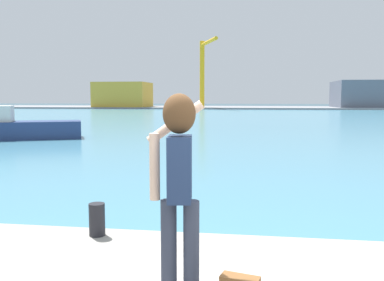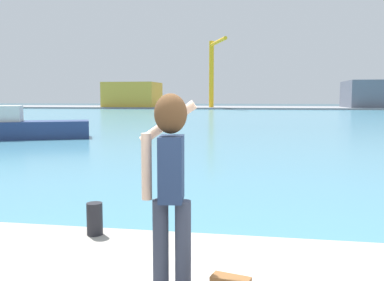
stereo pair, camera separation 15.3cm
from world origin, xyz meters
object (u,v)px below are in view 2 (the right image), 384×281
object	(u,v)px
boat_moored	(11,127)
warehouse_left	(133,95)
harbor_bollard	(95,219)
port_crane	(213,66)
person_photographer	(170,172)

from	to	relation	value
boat_moored	warehouse_left	bearing A→B (deg)	78.24
boat_moored	harbor_bollard	bearing A→B (deg)	-78.18
boat_moored	port_crane	xyz separation A→B (m)	(3.82, 65.33, 8.21)
harbor_bollard	port_crane	xyz separation A→B (m)	(-8.51, 82.50, 8.02)
harbor_bollard	port_crane	bearing A→B (deg)	95.89
warehouse_left	port_crane	size ratio (longest dim) A/B	0.83
boat_moored	port_crane	bearing A→B (deg)	62.81
warehouse_left	harbor_bollard	bearing A→B (deg)	-72.55
harbor_bollard	warehouse_left	distance (m)	90.34
person_photographer	boat_moored	size ratio (longest dim) A/B	0.21
port_crane	person_photographer	bearing A→B (deg)	-83.35
person_photographer	port_crane	world-z (taller)	port_crane
harbor_bollard	warehouse_left	bearing A→B (deg)	107.45
harbor_bollard	boat_moored	size ratio (longest dim) A/B	0.05
boat_moored	warehouse_left	size ratio (longest dim) A/B	0.74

